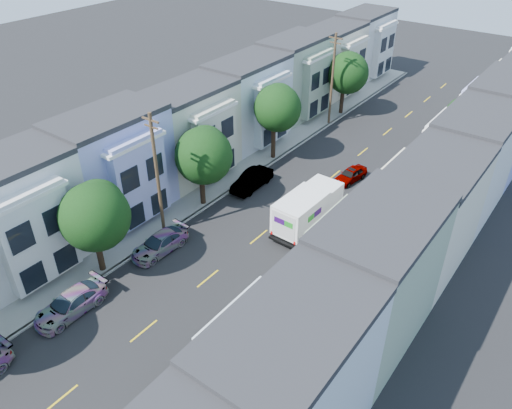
{
  "coord_description": "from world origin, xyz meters",
  "views": [
    {
      "loc": [
        18.36,
        -19.1,
        23.45
      ],
      "look_at": [
        -0.94,
        6.91,
        2.2
      ],
      "focal_mm": 35.0,
      "sensor_mm": 36.0,
      "label": 1
    }
  ],
  "objects_px": {
    "parked_left_b": "(71,304)",
    "parked_right_a": "(174,390)",
    "fedex_truck": "(307,209)",
    "parked_left_c": "(160,243)",
    "utility_pole_near": "(157,176)",
    "tree_e": "(347,73)",
    "tree_far_r": "(459,115)",
    "tree_c": "(203,156)",
    "tree_b": "(94,216)",
    "parked_right_c": "(383,185)",
    "parked_left_d": "(252,180)",
    "parked_right_b": "(225,339)",
    "parked_right_d": "(427,143)",
    "lead_sedan": "(351,175)",
    "utility_pole_far": "(332,80)",
    "tree_d": "(277,108)"
  },
  "relations": [
    {
      "from": "tree_b",
      "to": "tree_far_r",
      "type": "relative_size",
      "value": 1.39
    },
    {
      "from": "tree_c",
      "to": "utility_pole_near",
      "type": "height_order",
      "value": "utility_pole_near"
    },
    {
      "from": "tree_e",
      "to": "lead_sedan",
      "type": "height_order",
      "value": "tree_e"
    },
    {
      "from": "parked_left_b",
      "to": "parked_right_a",
      "type": "distance_m",
      "value": 9.82
    },
    {
      "from": "parked_left_c",
      "to": "parked_right_a",
      "type": "distance_m",
      "value": 12.99
    },
    {
      "from": "utility_pole_near",
      "to": "utility_pole_far",
      "type": "relative_size",
      "value": 1.0
    },
    {
      "from": "parked_right_b",
      "to": "tree_e",
      "type": "bearing_deg",
      "value": 102.72
    },
    {
      "from": "utility_pole_far",
      "to": "parked_right_c",
      "type": "distance_m",
      "value": 15.67
    },
    {
      "from": "tree_c",
      "to": "parked_right_d",
      "type": "xyz_separation_m",
      "value": [
        11.2,
        21.61,
        -4.12
      ]
    },
    {
      "from": "parked_right_d",
      "to": "tree_b",
      "type": "bearing_deg",
      "value": -103.58
    },
    {
      "from": "tree_e",
      "to": "fedex_truck",
      "type": "bearing_deg",
      "value": -68.77
    },
    {
      "from": "tree_b",
      "to": "fedex_truck",
      "type": "distance_m",
      "value": 15.98
    },
    {
      "from": "lead_sedan",
      "to": "parked_left_c",
      "type": "xyz_separation_m",
      "value": [
        -6.56,
        -17.77,
        0.06
      ]
    },
    {
      "from": "tree_e",
      "to": "lead_sedan",
      "type": "relative_size",
      "value": 1.9
    },
    {
      "from": "tree_c",
      "to": "parked_left_d",
      "type": "relative_size",
      "value": 1.55
    },
    {
      "from": "fedex_truck",
      "to": "parked_left_d",
      "type": "xyz_separation_m",
      "value": [
        -7.16,
        2.27,
        -1.01
      ]
    },
    {
      "from": "tree_c",
      "to": "parked_left_b",
      "type": "height_order",
      "value": "tree_c"
    },
    {
      "from": "lead_sedan",
      "to": "parked_right_b",
      "type": "xyz_separation_m",
      "value": [
        3.24,
        -22.0,
        0.13
      ]
    },
    {
      "from": "utility_pole_near",
      "to": "parked_left_d",
      "type": "distance_m",
      "value": 10.67
    },
    {
      "from": "tree_b",
      "to": "parked_right_b",
      "type": "height_order",
      "value": "tree_b"
    },
    {
      "from": "tree_d",
      "to": "fedex_truck",
      "type": "xyz_separation_m",
      "value": [
        8.56,
        -8.02,
        -3.62
      ]
    },
    {
      "from": "lead_sedan",
      "to": "utility_pole_far",
      "type": "bearing_deg",
      "value": 137.0
    },
    {
      "from": "tree_e",
      "to": "parked_left_d",
      "type": "distance_m",
      "value": 20.27
    },
    {
      "from": "lead_sedan",
      "to": "parked_right_b",
      "type": "relative_size",
      "value": 0.85
    },
    {
      "from": "tree_c",
      "to": "tree_far_r",
      "type": "bearing_deg",
      "value": 60.72
    },
    {
      "from": "tree_far_r",
      "to": "fedex_truck",
      "type": "bearing_deg",
      "value": -102.38
    },
    {
      "from": "tree_d",
      "to": "tree_e",
      "type": "height_order",
      "value": "tree_d"
    },
    {
      "from": "parked_right_a",
      "to": "parked_right_b",
      "type": "height_order",
      "value": "parked_right_b"
    },
    {
      "from": "tree_c",
      "to": "fedex_truck",
      "type": "xyz_separation_m",
      "value": [
        8.56,
        2.41,
        -3.0
      ]
    },
    {
      "from": "utility_pole_near",
      "to": "parked_right_c",
      "type": "height_order",
      "value": "utility_pole_near"
    },
    {
      "from": "utility_pole_far",
      "to": "parked_right_a",
      "type": "distance_m",
      "value": 38.23
    },
    {
      "from": "utility_pole_near",
      "to": "parked_left_d",
      "type": "relative_size",
      "value": 2.17
    },
    {
      "from": "parked_left_d",
      "to": "tree_d",
      "type": "bearing_deg",
      "value": 102.33
    },
    {
      "from": "fedex_truck",
      "to": "parked_left_c",
      "type": "bearing_deg",
      "value": -126.45
    },
    {
      "from": "parked_right_a",
      "to": "parked_left_c",
      "type": "bearing_deg",
      "value": 139.63
    },
    {
      "from": "utility_pole_near",
      "to": "parked_right_a",
      "type": "distance_m",
      "value": 15.85
    },
    {
      "from": "parked_right_b",
      "to": "parked_right_d",
      "type": "distance_m",
      "value": 32.54
    },
    {
      "from": "tree_e",
      "to": "parked_left_b",
      "type": "height_order",
      "value": "tree_e"
    },
    {
      "from": "utility_pole_near",
      "to": "parked_right_c",
      "type": "xyz_separation_m",
      "value": [
        11.2,
        15.99,
        -4.47
      ]
    },
    {
      "from": "parked_left_b",
      "to": "parked_right_b",
      "type": "distance_m",
      "value": 10.44
    },
    {
      "from": "tree_far_r",
      "to": "parked_right_b",
      "type": "height_order",
      "value": "tree_far_r"
    },
    {
      "from": "tree_far_r",
      "to": "fedex_truck",
      "type": "height_order",
      "value": "tree_far_r"
    },
    {
      "from": "tree_c",
      "to": "parked_left_b",
      "type": "xyz_separation_m",
      "value": [
        1.4,
        -14.54,
        -4.05
      ]
    },
    {
      "from": "tree_far_r",
      "to": "tree_b",
      "type": "bearing_deg",
      "value": -111.06
    },
    {
      "from": "tree_e",
      "to": "parked_right_b",
      "type": "bearing_deg",
      "value": -72.43
    },
    {
      "from": "tree_d",
      "to": "fedex_truck",
      "type": "bearing_deg",
      "value": -43.13
    },
    {
      "from": "tree_c",
      "to": "parked_left_d",
      "type": "xyz_separation_m",
      "value": [
        1.4,
        4.68,
        -4.0
      ]
    },
    {
      "from": "utility_pole_near",
      "to": "parked_left_c",
      "type": "relative_size",
      "value": 2.18
    },
    {
      "from": "lead_sedan",
      "to": "parked_right_b",
      "type": "height_order",
      "value": "parked_right_b"
    },
    {
      "from": "parked_left_d",
      "to": "parked_right_c",
      "type": "relative_size",
      "value": 1.13
    }
  ]
}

